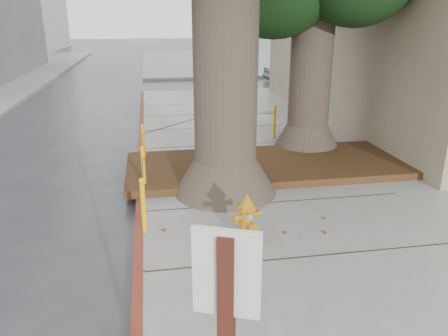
% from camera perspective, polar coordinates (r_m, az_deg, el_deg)
% --- Properties ---
extents(ground, '(140.00, 140.00, 0.00)m').
position_cam_1_polar(ground, '(6.60, 6.99, -12.88)').
color(ground, '#28282B').
rests_on(ground, ground).
extents(sidewalk_far, '(16.00, 20.00, 0.15)m').
position_cam_1_polar(sidewalk_far, '(36.32, 2.56, 13.84)').
color(sidewalk_far, slate).
rests_on(sidewalk_far, ground).
extents(curb_red, '(0.14, 26.00, 0.16)m').
position_cam_1_polar(curb_red, '(8.55, -10.92, -4.70)').
color(curb_red, maroon).
rests_on(curb_red, ground).
extents(planter_bed, '(6.40, 2.60, 0.16)m').
position_cam_1_polar(planter_bed, '(10.13, 5.69, 0.37)').
color(planter_bed, black).
rests_on(planter_bed, sidewalk_main).
extents(building_side_white, '(10.00, 10.00, 9.00)m').
position_cam_1_polar(building_side_white, '(36.00, 20.94, 19.69)').
color(building_side_white, silver).
rests_on(building_side_white, ground).
extents(bollard_ring, '(3.79, 5.39, 0.95)m').
position_cam_1_polar(bollard_ring, '(10.14, -4.63, 2.99)').
color(bollard_ring, '#FAAA0D').
rests_on(bollard_ring, sidewalk_main).
extents(fire_hydrant, '(0.42, 0.41, 0.79)m').
position_cam_1_polar(fire_hydrant, '(6.78, 3.00, -6.63)').
color(fire_hydrant, '#AF6F11').
rests_on(fire_hydrant, sidewalk_main).
extents(car_silver, '(3.26, 1.45, 1.09)m').
position_cam_1_polar(car_silver, '(25.54, 8.88, 12.41)').
color(car_silver, '#9E9FA3').
rests_on(car_silver, ground).
extents(car_red, '(3.25, 1.14, 1.07)m').
position_cam_1_polar(car_red, '(25.66, 18.29, 11.70)').
color(car_red, maroon).
rests_on(car_red, ground).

